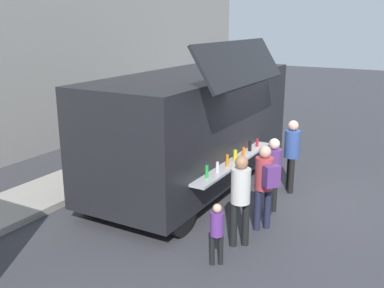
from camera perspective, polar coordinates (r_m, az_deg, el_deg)
name	(u,v)px	position (r m, az deg, el deg)	size (l,w,h in m)	color
ground_plane	(289,196)	(10.60, 12.53, -6.60)	(60.00, 60.00, 0.00)	#38383D
food_truck_main	(195,125)	(10.61, 0.40, 2.45)	(6.38, 3.01, 3.56)	black
trash_bin	(195,125)	(15.41, 0.35, 2.51)	(0.60, 0.60, 0.88)	#2B5C3B
customer_front_ordering	(273,170)	(9.28, 10.43, -3.30)	(0.54, 0.33, 1.64)	black
customer_mid_with_backpack	(265,180)	(8.49, 9.44, -4.58)	(0.51, 0.54, 1.70)	#1E2239
customer_rear_waiting	(241,193)	(7.85, 6.31, -6.34)	(0.35, 0.35, 1.71)	black
customer_extra_browsing	(292,150)	(10.56, 12.83, -0.72)	(0.35, 0.35, 1.74)	black
child_near_queue	(217,229)	(7.37, 3.25, -10.93)	(0.22, 0.22, 1.10)	black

